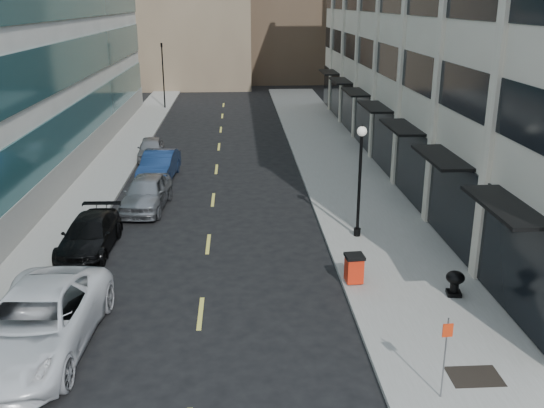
{
  "coord_description": "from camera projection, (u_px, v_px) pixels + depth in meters",
  "views": [
    {
      "loc": [
        1.33,
        -9.85,
        9.78
      ],
      "look_at": [
        2.62,
        12.53,
        2.23
      ],
      "focal_mm": 40.0,
      "sensor_mm": 36.0,
      "label": 1
    }
  ],
  "objects": [
    {
      "name": "trash_bin",
      "position": [
        354.0,
        268.0,
        21.62
      ],
      "size": [
        0.71,
        0.77,
        1.07
      ],
      "rotation": [
        0.0,
        0.0,
        0.08
      ],
      "color": "red",
      "rests_on": "sidewalk_right"
    },
    {
      "name": "car_blue_sedan",
      "position": [
        159.0,
        166.0,
        34.66
      ],
      "size": [
        2.1,
        5.03,
        1.62
      ],
      "primitive_type": "imported",
      "rotation": [
        0.0,
        0.0,
        -0.08
      ],
      "color": "navy",
      "rests_on": "ground"
    },
    {
      "name": "car_black_pickup",
      "position": [
        90.0,
        235.0,
        24.7
      ],
      "size": [
        2.12,
        4.91,
        1.41
      ],
      "primitive_type": "imported",
      "rotation": [
        0.0,
        0.0,
        -0.03
      ],
      "color": "black",
      "rests_on": "ground"
    },
    {
      "name": "traffic_signal",
      "position": [
        162.0,
        47.0,
        55.65
      ],
      "size": [
        0.66,
        0.66,
        6.98
      ],
      "color": "black",
      "rests_on": "ground"
    },
    {
      "name": "lamppost",
      "position": [
        360.0,
        172.0,
        25.22
      ],
      "size": [
        0.41,
        0.41,
        4.88
      ],
      "color": "black",
      "rests_on": "sidewalk_right"
    },
    {
      "name": "road_centerline",
      "position": [
        211.0,
        220.0,
        28.45
      ],
      "size": [
        0.15,
        68.2,
        0.01
      ],
      "color": "#D8CC4C",
      "rests_on": "ground"
    },
    {
      "name": "grate_far",
      "position": [
        475.0,
        376.0,
        16.33
      ],
      "size": [
        1.4,
        1.0,
        0.01
      ],
      "primitive_type": "cube",
      "color": "black",
      "rests_on": "sidewalk_right"
    },
    {
      "name": "car_silver_sedan",
      "position": [
        146.0,
        193.0,
        29.68
      ],
      "size": [
        2.35,
        5.03,
        1.67
      ],
      "primitive_type": "imported",
      "rotation": [
        0.0,
        0.0,
        -0.08
      ],
      "color": "gray",
      "rests_on": "ground"
    },
    {
      "name": "sidewalk_left",
      "position": [
        85.0,
        201.0,
        30.91
      ],
      "size": [
        3.0,
        80.0,
        0.15
      ],
      "primitive_type": "cube",
      "color": "gray",
      "rests_on": "ground"
    },
    {
      "name": "urn_planter",
      "position": [
        455.0,
        281.0,
        20.69
      ],
      "size": [
        0.64,
        0.64,
        0.88
      ],
      "rotation": [
        0.0,
        0.0,
        -0.16
      ],
      "color": "black",
      "rests_on": "sidewalk_right"
    },
    {
      "name": "building_right",
      "position": [
        498.0,
        14.0,
        35.97
      ],
      "size": [
        15.3,
        46.5,
        18.25
      ],
      "color": "beige",
      "rests_on": "ground"
    },
    {
      "name": "car_white_van",
      "position": [
        36.0,
        323.0,
        17.49
      ],
      "size": [
        3.46,
        6.86,
        1.86
      ],
      "primitive_type": "imported",
      "rotation": [
        0.0,
        0.0,
        -0.06
      ],
      "color": "white",
      "rests_on": "ground"
    },
    {
      "name": "sidewalk_right",
      "position": [
        357.0,
        196.0,
        31.67
      ],
      "size": [
        5.0,
        80.0,
        0.15
      ],
      "primitive_type": "cube",
      "color": "gray",
      "rests_on": "ground"
    },
    {
      "name": "sign_post",
      "position": [
        446.0,
        347.0,
        15.03
      ],
      "size": [
        0.27,
        0.06,
        2.27
      ],
      "rotation": [
        0.0,
        0.0,
        0.06
      ],
      "color": "slate",
      "rests_on": "sidewalk_right"
    },
    {
      "name": "car_grey_sedan",
      "position": [
        151.0,
        148.0,
        39.2
      ],
      "size": [
        1.9,
        4.13,
        1.37
      ],
      "primitive_type": "imported",
      "rotation": [
        0.0,
        0.0,
        0.07
      ],
      "color": "slate",
      "rests_on": "ground"
    }
  ]
}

